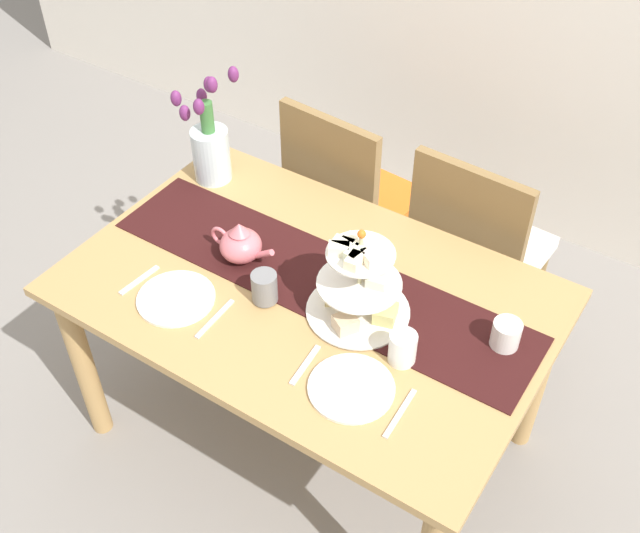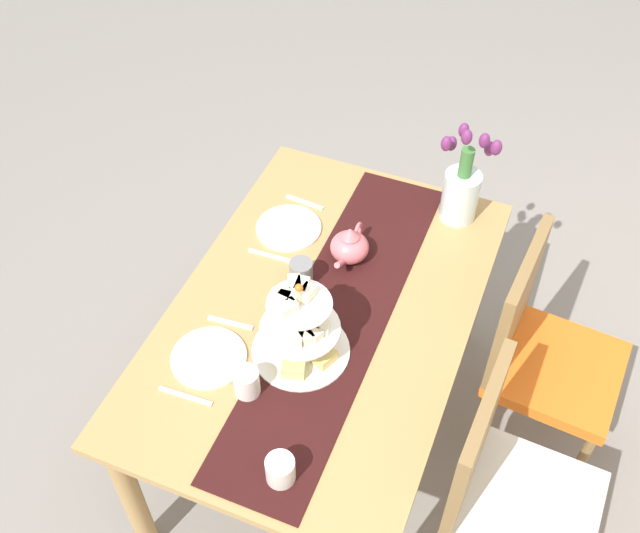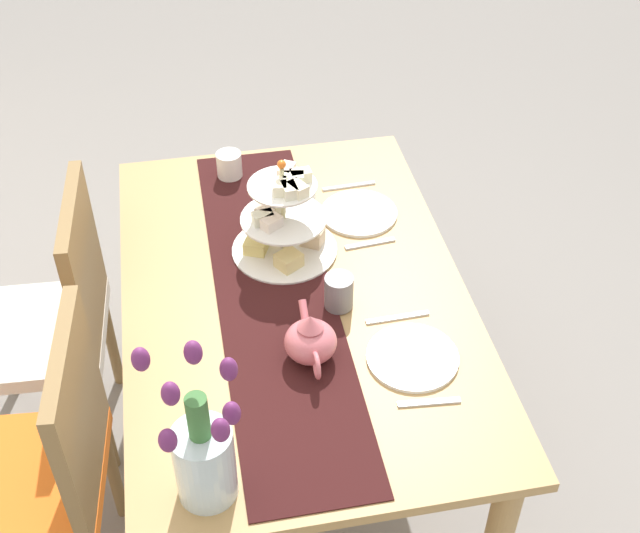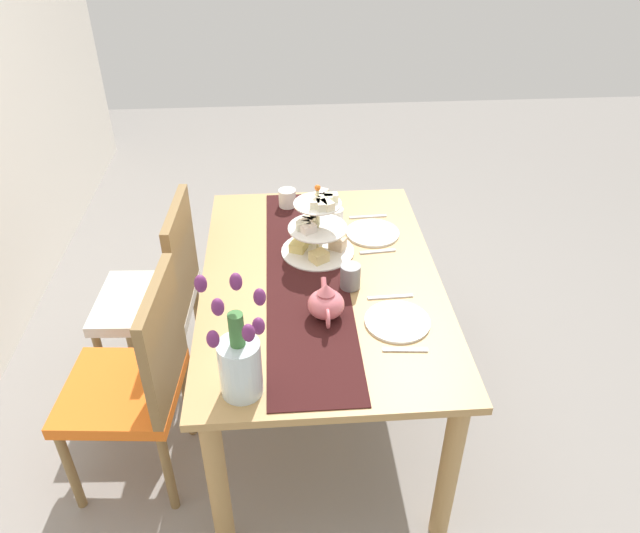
# 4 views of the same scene
# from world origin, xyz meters

# --- Properties ---
(ground_plane) EXTENTS (8.00, 8.00, 0.00)m
(ground_plane) POSITION_xyz_m (0.00, 0.00, 0.00)
(ground_plane) COLOR gray
(dining_table) EXTENTS (1.42, 0.92, 0.72)m
(dining_table) POSITION_xyz_m (0.00, 0.00, 0.61)
(dining_table) COLOR tan
(dining_table) RESTS_ON ground_plane
(chair_left) EXTENTS (0.46, 0.46, 0.91)m
(chair_left) POSITION_xyz_m (-0.28, 0.69, 0.50)
(chair_left) COLOR olive
(chair_left) RESTS_ON ground_plane
(chair_right) EXTENTS (0.44, 0.44, 0.91)m
(chair_right) POSITION_xyz_m (0.26, 0.69, 0.50)
(chair_right) COLOR olive
(chair_right) RESTS_ON ground_plane
(table_runner) EXTENTS (1.37, 0.31, 0.00)m
(table_runner) POSITION_xyz_m (0.00, 0.05, 0.72)
(table_runner) COLOR black
(table_runner) RESTS_ON dining_table
(tiered_cake_stand) EXTENTS (0.30, 0.30, 0.30)m
(tiered_cake_stand) POSITION_xyz_m (0.18, 0.00, 0.83)
(tiered_cake_stand) COLOR beige
(tiered_cake_stand) RESTS_ON table_runner
(teapot) EXTENTS (0.24, 0.13, 0.14)m
(teapot) POSITION_xyz_m (-0.25, 0.00, 0.78)
(teapot) COLOR #D66B75
(teapot) RESTS_ON table_runner
(tulip_vase) EXTENTS (0.18, 0.20, 0.41)m
(tulip_vase) POSITION_xyz_m (-0.59, 0.28, 0.86)
(tulip_vase) COLOR silver
(tulip_vase) RESTS_ON dining_table
(cream_jug) EXTENTS (0.08, 0.08, 0.08)m
(cream_jug) POSITION_xyz_m (0.57, 0.11, 0.76)
(cream_jug) COLOR white
(cream_jug) RESTS_ON dining_table
(dinner_plate_left) EXTENTS (0.23, 0.23, 0.01)m
(dinner_plate_left) POSITION_xyz_m (-0.30, -0.25, 0.73)
(dinner_plate_left) COLOR white
(dinner_plate_left) RESTS_ON dining_table
(fork_left) EXTENTS (0.03, 0.15, 0.01)m
(fork_left) POSITION_xyz_m (-0.44, -0.25, 0.72)
(fork_left) COLOR silver
(fork_left) RESTS_ON dining_table
(knife_left) EXTENTS (0.02, 0.17, 0.01)m
(knife_left) POSITION_xyz_m (-0.15, -0.25, 0.72)
(knife_left) COLOR silver
(knife_left) RESTS_ON dining_table
(dinner_plate_right) EXTENTS (0.23, 0.23, 0.01)m
(dinner_plate_right) POSITION_xyz_m (0.30, -0.25, 0.73)
(dinner_plate_right) COLOR white
(dinner_plate_right) RESTS_ON dining_table
(fork_right) EXTENTS (0.03, 0.15, 0.01)m
(fork_right) POSITION_xyz_m (0.16, -0.25, 0.72)
(fork_right) COLOR silver
(fork_right) RESTS_ON dining_table
(knife_right) EXTENTS (0.02, 0.17, 0.01)m
(knife_right) POSITION_xyz_m (0.45, -0.25, 0.72)
(knife_right) COLOR silver
(knife_right) RESTS_ON dining_table
(mug_grey) EXTENTS (0.08, 0.08, 0.09)m
(mug_grey) POSITION_xyz_m (-0.08, -0.11, 0.77)
(mug_grey) COLOR slate
(mug_grey) RESTS_ON table_runner
(mug_white_text) EXTENTS (0.08, 0.08, 0.09)m
(mug_white_text) POSITION_xyz_m (0.36, -0.09, 0.77)
(mug_white_text) COLOR white
(mug_white_text) RESTS_ON dining_table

